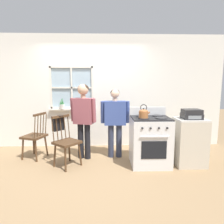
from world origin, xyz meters
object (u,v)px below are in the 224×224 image
Objects in this scene: stereo at (192,114)px; handbag at (58,124)px; chair_near_wall at (35,137)px; person_elderly_left at (84,113)px; chair_by_window at (66,143)px; potted_plant at (62,105)px; stove at (150,140)px; side_counter at (190,142)px; person_teen_center at (115,117)px; kettle at (144,113)px.

handbag is at bearing 175.65° from stereo.
person_elderly_left is (1.02, -0.06, 0.49)m from chair_near_wall.
chair_by_window and handbag have the same top height.
person_elderly_left is at bearing 105.82° from chair_near_wall.
chair_by_window is 3.13× the size of handbag.
chair_near_wall is at bearing -120.64° from potted_plant.
stove is 1.20× the size of side_counter.
chair_near_wall is at bearing 171.67° from side_counter.
kettle is (0.49, -0.55, 0.16)m from person_teen_center.
potted_plant is (-1.73, 1.27, 0.01)m from kettle.
handbag is 0.34× the size of side_counter.
potted_plant is at bearing 143.75° from person_elderly_left.
person_elderly_left reaches higher than kettle.
side_counter is (0.92, 0.10, -0.57)m from kettle.
side_counter is at bearing -2.56° from stove.
chair_near_wall is 3.44× the size of potted_plant.
kettle is at bearing -49.07° from person_teen_center.
handbag is at bearing 82.16° from chair_near_wall.
side_counter is at bearing -3.87° from handbag.
potted_plant is (-1.89, 1.14, 0.56)m from stove.
side_counter is at bearing -18.58° from person_teen_center.
side_counter is (0.76, -0.03, -0.02)m from stove.
potted_plant is at bearing 148.83° from person_teen_center.
stove is at bearing 0.73° from person_elderly_left.
chair_near_wall is 2.82× the size of stereo.
person_elderly_left reaches higher than handbag.
stereo is (0.76, -0.05, 0.51)m from stove.
chair_by_window is 0.41m from handbag.
stereo is at bearing -24.24° from potted_plant.
potted_plant is at bearing 56.35° from chair_by_window.
stove is 1.79m from handbag.
kettle is 0.92m from stereo.
person_elderly_left reaches higher than stove.
kettle is at bearing -173.93° from side_counter.
potted_plant is 0.91× the size of handbag.
chair_by_window is 0.69m from person_elderly_left.
stove is at bearing -4.44° from handbag.
stove is (1.59, 0.02, 0.02)m from chair_by_window.
stereo reaches higher than chair_near_wall.
stereo is (2.52, -0.19, 0.20)m from handbag.
chair_near_wall is 2.35m from stove.
person_teen_center is (1.66, -0.00, 0.40)m from chair_near_wall.
chair_near_wall is at bearing 100.83° from chair_by_window.
side_counter is (3.07, -0.45, -0.01)m from chair_near_wall.
chair_near_wall and handbag have the same top height.
chair_by_window and chair_near_wall have the same top height.
chair_by_window is at bearing -111.24° from person_elderly_left.
person_elderly_left is 5.52× the size of potted_plant.
potted_plant is 1.04m from handbag.
potted_plant is at bearing 97.23° from handbag.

